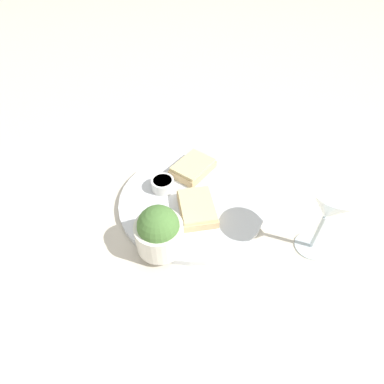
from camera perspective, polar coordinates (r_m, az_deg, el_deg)
The scene contains 7 objects.
ground_plane at distance 0.68m, azimuth 0.00°, elevation -2.03°, with size 4.00×4.00×0.00m, color beige.
dinner_plate at distance 0.67m, azimuth 0.00°, elevation -1.63°, with size 0.32×0.32×0.01m.
salad_bowl at distance 0.56m, azimuth -6.32°, elevation -7.37°, with size 0.09×0.09×0.10m.
sauce_ramekin at distance 0.68m, azimuth -5.59°, elevation 1.54°, with size 0.05×0.05×0.03m.
cheese_toast_near at distance 0.63m, azimuth 0.95°, elevation -3.03°, with size 0.12×0.09×0.03m.
cheese_toast_far at distance 0.72m, azimuth 0.02°, elevation 4.68°, with size 0.12×0.12×0.03m.
wine_glass at distance 0.56m, azimuth 24.89°, elevation -2.43°, with size 0.09×0.09×0.16m.
Camera 1 is at (-0.46, -0.01, 0.50)m, focal length 28.00 mm.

